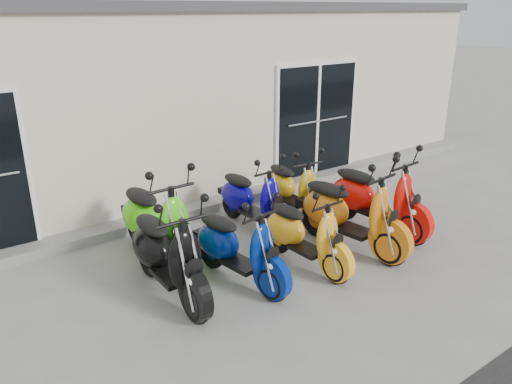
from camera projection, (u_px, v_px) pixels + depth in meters
ground at (281, 254)px, 7.04m from camera, size 80.00×80.00×0.00m
building at (126, 92)px, 10.42m from camera, size 14.00×6.00×3.20m
roof_cap at (119, 7)px, 9.84m from camera, size 14.20×6.20×0.16m
front_step at (207, 206)px, 8.54m from camera, size 14.00×0.40×0.15m
door_right at (316, 117)px, 9.68m from camera, size 2.02×0.08×2.22m
scooter_front_black at (167, 243)px, 5.77m from camera, size 0.73×1.91×1.40m
scooter_front_blue at (238, 237)px, 6.09m from camera, size 0.86×1.78×1.27m
scooter_front_orange_a at (305, 224)px, 6.49m from camera, size 0.69×1.68×1.22m
scooter_front_orange_b at (351, 202)px, 6.93m from camera, size 0.96×2.03×1.44m
scooter_front_red at (377, 188)px, 7.52m from camera, size 0.85×1.98×1.43m
scooter_back_green at (156, 212)px, 6.57m from camera, size 0.79×2.02×1.48m
scooter_back_blue at (253, 190)px, 7.63m from camera, size 0.71×1.75×1.27m
scooter_back_yellow at (294, 181)px, 8.12m from camera, size 0.79×1.73×1.23m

